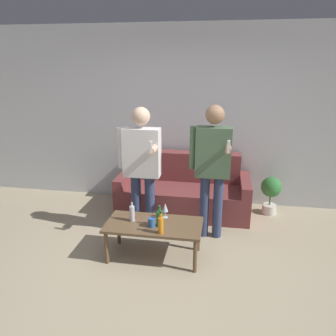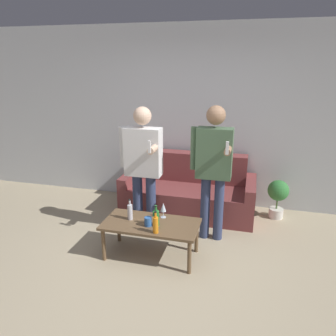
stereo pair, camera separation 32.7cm
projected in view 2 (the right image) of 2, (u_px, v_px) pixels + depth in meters
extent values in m
plane|color=tan|center=(149.00, 284.00, 3.33)|extent=(16.00, 16.00, 0.00)
cube|color=silver|center=(192.00, 117.00, 4.99)|extent=(8.00, 0.06, 2.70)
cube|color=brown|center=(186.00, 203.00, 4.77)|extent=(1.64, 0.59, 0.41)
cube|color=brown|center=(192.00, 179.00, 5.07)|extent=(1.64, 0.23, 0.85)
cube|color=brown|center=(132.00, 189.00, 5.06)|extent=(0.14, 0.81, 0.57)
cube|color=brown|center=(250.00, 201.00, 4.63)|extent=(0.14, 0.81, 0.57)
cube|color=brown|center=(151.00, 224.00, 3.70)|extent=(1.08, 0.54, 0.03)
cylinder|color=brown|center=(104.00, 245.00, 3.68)|extent=(0.04, 0.04, 0.39)
cylinder|color=brown|center=(189.00, 257.00, 3.44)|extent=(0.04, 0.04, 0.39)
cylinder|color=brown|center=(119.00, 227.00, 4.08)|extent=(0.04, 0.04, 0.39)
cylinder|color=brown|center=(196.00, 237.00, 3.85)|extent=(0.04, 0.04, 0.39)
cylinder|color=#23752D|center=(156.00, 218.00, 3.61)|extent=(0.07, 0.07, 0.17)
cylinder|color=#23752D|center=(156.00, 208.00, 3.58)|extent=(0.03, 0.03, 0.07)
cylinder|color=black|center=(156.00, 206.00, 3.57)|extent=(0.03, 0.03, 0.01)
cylinder|color=silver|center=(130.00, 212.00, 3.75)|extent=(0.06, 0.06, 0.18)
cylinder|color=silver|center=(130.00, 202.00, 3.71)|extent=(0.02, 0.02, 0.07)
cylinder|color=black|center=(130.00, 200.00, 3.71)|extent=(0.03, 0.03, 0.01)
cylinder|color=orange|center=(156.00, 225.00, 3.46)|extent=(0.06, 0.06, 0.18)
cylinder|color=orange|center=(155.00, 214.00, 3.42)|extent=(0.02, 0.02, 0.07)
cylinder|color=black|center=(155.00, 212.00, 3.41)|extent=(0.03, 0.03, 0.01)
cylinder|color=silver|center=(163.00, 217.00, 3.83)|extent=(0.06, 0.06, 0.01)
cylinder|color=silver|center=(163.00, 214.00, 3.82)|extent=(0.01, 0.01, 0.07)
cone|color=silver|center=(163.00, 207.00, 3.79)|extent=(0.07, 0.07, 0.10)
cylinder|color=#3366B2|center=(148.00, 222.00, 3.62)|extent=(0.08, 0.08, 0.10)
cylinder|color=navy|center=(138.00, 203.00, 4.26)|extent=(0.13, 0.13, 0.80)
cylinder|color=navy|center=(151.00, 205.00, 4.22)|extent=(0.13, 0.13, 0.80)
cube|color=white|center=(143.00, 152.00, 4.03)|extent=(0.45, 0.20, 0.60)
sphere|color=beige|center=(142.00, 116.00, 3.89)|extent=(0.22, 0.22, 0.22)
cylinder|color=white|center=(123.00, 147.00, 4.08)|extent=(0.08, 0.08, 0.51)
cylinder|color=beige|center=(154.00, 148.00, 3.83)|extent=(0.08, 0.28, 0.08)
cube|color=white|center=(149.00, 147.00, 3.65)|extent=(0.03, 0.03, 0.14)
cylinder|color=navy|center=(205.00, 208.00, 4.12)|extent=(0.12, 0.12, 0.82)
cylinder|color=navy|center=(219.00, 209.00, 4.07)|extent=(0.12, 0.12, 0.82)
cube|color=#4C6B4C|center=(214.00, 153.00, 3.88)|extent=(0.42, 0.19, 0.61)
sphere|color=#9E7556|center=(216.00, 115.00, 3.74)|extent=(0.22, 0.22, 0.22)
cylinder|color=#4C6B4C|center=(194.00, 148.00, 3.92)|extent=(0.08, 0.08, 0.52)
cylinder|color=#9E7556|center=(228.00, 150.00, 3.68)|extent=(0.08, 0.28, 0.08)
cube|color=white|center=(227.00, 148.00, 3.51)|extent=(0.03, 0.03, 0.14)
cylinder|color=silver|center=(276.00, 213.00, 4.75)|extent=(0.20, 0.20, 0.14)
cylinder|color=#476B38|center=(277.00, 203.00, 4.70)|extent=(0.02, 0.02, 0.18)
sphere|color=#337A38|center=(278.00, 190.00, 4.64)|extent=(0.30, 0.30, 0.30)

